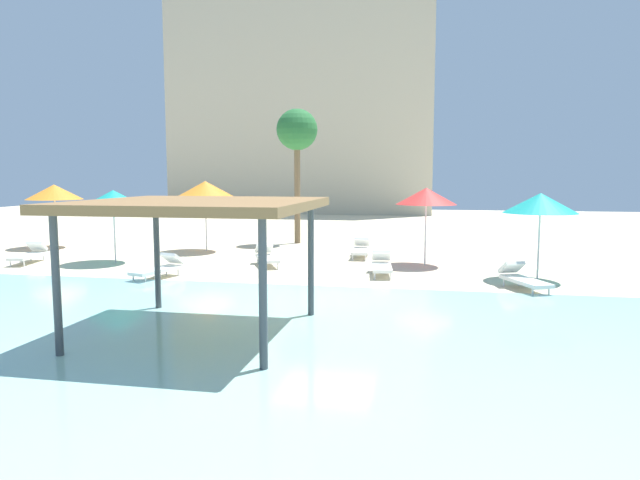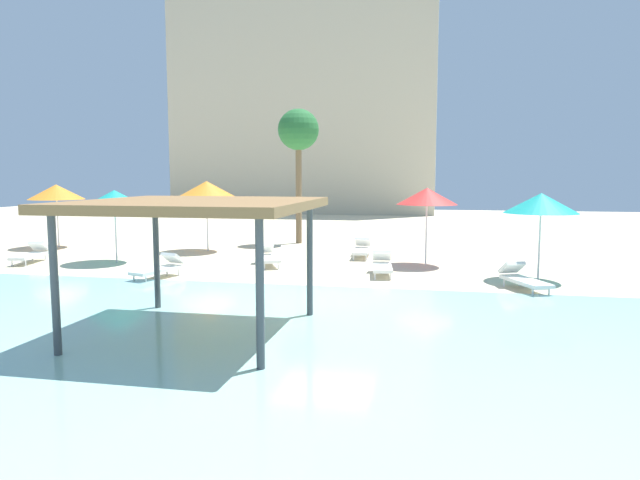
# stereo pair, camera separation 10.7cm
# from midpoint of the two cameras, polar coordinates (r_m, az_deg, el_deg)

# --- Properties ---
(ground_plane) EXTENTS (80.00, 80.00, 0.00)m
(ground_plane) POSITION_cam_midpoint_polar(r_m,az_deg,el_deg) (14.91, 0.43, -5.86)
(ground_plane) COLOR beige
(lagoon_water) EXTENTS (44.00, 13.50, 0.04)m
(lagoon_water) POSITION_cam_midpoint_polar(r_m,az_deg,el_deg) (9.97, -5.26, -12.04)
(lagoon_water) COLOR #99D1C6
(lagoon_water) RESTS_ON ground
(shade_pavilion) EXTENTS (4.41, 4.41, 2.69)m
(shade_pavilion) POSITION_cam_midpoint_polar(r_m,az_deg,el_deg) (11.51, -12.23, 3.08)
(shade_pavilion) COLOR #42474C
(shade_pavilion) RESTS_ON ground
(beach_umbrella_orange_1) EXTENTS (2.44, 2.44, 2.94)m
(beach_umbrella_orange_1) POSITION_cam_midpoint_polar(r_m,az_deg,el_deg) (24.54, -11.43, 4.97)
(beach_umbrella_orange_1) COLOR silver
(beach_umbrella_orange_1) RESTS_ON ground
(beach_umbrella_teal_2) EXTENTS (2.21, 2.21, 2.65)m
(beach_umbrella_teal_2) POSITION_cam_midpoint_polar(r_m,az_deg,el_deg) (18.57, 20.88, 3.44)
(beach_umbrella_teal_2) COLOR silver
(beach_umbrella_teal_2) RESTS_ON ground
(beach_umbrella_teal_3) EXTENTS (2.26, 2.26, 2.65)m
(beach_umbrella_teal_3) POSITION_cam_midpoint_polar(r_m,az_deg,el_deg) (22.18, -19.97, 3.87)
(beach_umbrella_teal_3) COLOR silver
(beach_umbrella_teal_3) RESTS_ON ground
(beach_umbrella_orange_4) EXTENTS (2.39, 2.39, 2.78)m
(beach_umbrella_orange_4) POSITION_cam_midpoint_polar(r_m,az_deg,el_deg) (27.90, -24.97, 4.33)
(beach_umbrella_orange_4) COLOR silver
(beach_umbrella_orange_4) RESTS_ON ground
(beach_umbrella_red_5) EXTENTS (2.15, 2.15, 2.74)m
(beach_umbrella_red_5) POSITION_cam_midpoint_polar(r_m,az_deg,el_deg) (20.62, 10.35, 4.29)
(beach_umbrella_red_5) COLOR silver
(beach_umbrella_red_5) RESTS_ON ground
(lounge_chair_0) EXTENTS (0.70, 1.92, 0.74)m
(lounge_chair_0) POSITION_cam_midpoint_polar(r_m,az_deg,el_deg) (22.40, 3.93, -0.88)
(lounge_chair_0) COLOR white
(lounge_chair_0) RESTS_ON ground
(lounge_chair_1) EXTENTS (1.36, 1.97, 0.74)m
(lounge_chair_1) POSITION_cam_midpoint_polar(r_m,az_deg,el_deg) (20.42, -5.47, -1.61)
(lounge_chair_1) COLOR white
(lounge_chair_1) RESTS_ON ground
(lounge_chair_2) EXTENTS (0.82, 1.95, 0.74)m
(lounge_chair_2) POSITION_cam_midpoint_polar(r_m,az_deg,el_deg) (18.54, 5.98, -2.43)
(lounge_chair_2) COLOR white
(lounge_chair_2) RESTS_ON ground
(lounge_chair_3) EXTENTS (0.96, 1.98, 0.74)m
(lounge_chair_3) POSITION_cam_midpoint_polar(r_m,az_deg,el_deg) (23.49, -26.98, -1.23)
(lounge_chair_3) COLOR white
(lounge_chair_3) RESTS_ON ground
(lounge_chair_4) EXTENTS (1.09, 1.99, 0.74)m
(lounge_chair_4) POSITION_cam_midpoint_polar(r_m,az_deg,el_deg) (18.53, -15.75, -2.64)
(lounge_chair_4) COLOR white
(lounge_chair_4) RESTS_ON ground
(lounge_chair_5) EXTENTS (1.31, 1.98, 0.74)m
(lounge_chair_5) POSITION_cam_midpoint_polar(r_m,az_deg,el_deg) (16.98, 19.26, -3.57)
(lounge_chair_5) COLOR white
(lounge_chair_5) RESTS_ON ground
(palm_tree_0) EXTENTS (1.90, 1.90, 6.23)m
(palm_tree_0) POSITION_cam_midpoint_polar(r_m,az_deg,el_deg) (26.97, -2.41, 10.58)
(palm_tree_0) COLOR brown
(palm_tree_0) RESTS_ON ground
(hotel_block_0) EXTENTS (22.30, 10.14, 19.45)m
(hotel_block_0) POSITION_cam_midpoint_polar(r_m,az_deg,el_deg) (52.63, -1.37, 13.57)
(hotel_block_0) COLOR beige
(hotel_block_0) RESTS_ON ground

